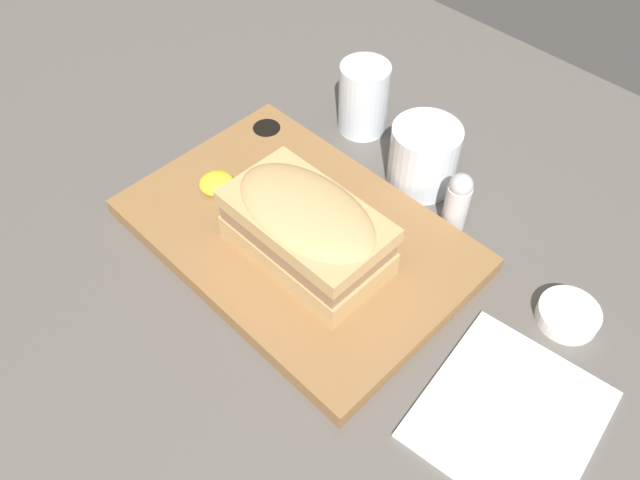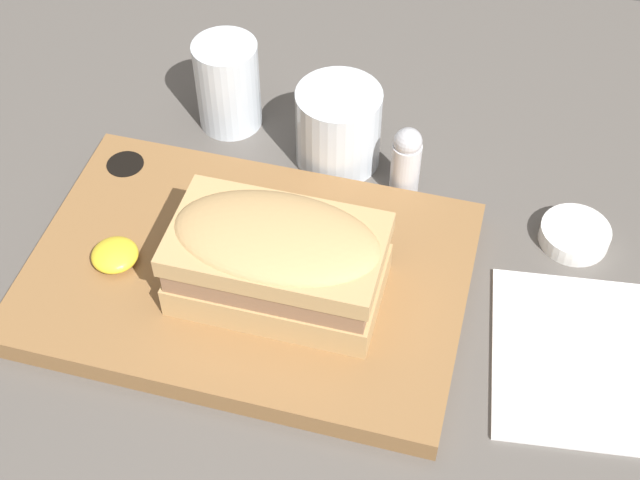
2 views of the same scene
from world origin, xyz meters
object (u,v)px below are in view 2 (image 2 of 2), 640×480
serving_board (248,275)px  condiment_dish (575,235)px  water_glass (228,89)px  wine_glass (338,129)px  napkin (584,359)px  salt_shaker (406,162)px  sandwich (277,257)px

serving_board → condiment_dish: 28.96cm
water_glass → wine_glass: 11.95cm
napkin → salt_shaker: 23.13cm
serving_board → water_glass: bearing=112.5°
salt_shaker → water_glass: bearing=164.0°
serving_board → salt_shaker: size_ratio=4.79×
salt_shaker → wine_glass: bearing=158.1°
serving_board → salt_shaker: 17.77cm
serving_board → condiment_dish: serving_board is taller
sandwich → napkin: (24.87, 1.02, -6.13)cm
sandwich → water_glass: (-11.33, 20.98, -2.33)cm
condiment_dish → napkin: bearing=-82.0°
water_glass → wine_glass: size_ratio=1.15×
salt_shaker → condiment_dish: (15.78, -2.09, -3.08)cm
napkin → salt_shaker: salt_shaker is taller
water_glass → sandwich: bearing=-61.6°
water_glass → condiment_dish: (34.44, -7.44, -3.19)cm
napkin → salt_shaker: size_ratio=2.34×
napkin → condiment_dish: bearing=98.0°
sandwich → condiment_dish: sandwich is taller
sandwich → napkin: 25.63cm
wine_glass → salt_shaker: size_ratio=1.05×
wine_glass → condiment_dish: bearing=-12.2°
water_glass → wine_glass: water_glass is taller
sandwich → salt_shaker: 17.43cm
napkin → serving_board: bearing=178.6°
sandwich → water_glass: size_ratio=1.81×
serving_board → wine_glass: 17.36cm
wine_glass → napkin: 30.29cm
serving_board → sandwich: sandwich is taller
salt_shaker → condiment_dish: size_ratio=1.24×
water_glass → condiment_dish: bearing=-12.2°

